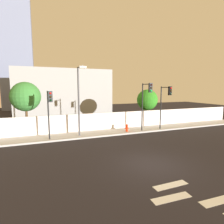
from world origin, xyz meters
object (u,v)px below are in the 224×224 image
object	(u,v)px
street_lamp_curbside	(79,96)
roadside_tree_leftmost	(25,97)
traffic_light_left	(49,105)
traffic_light_center	(147,97)
fire_hydrant	(127,127)
traffic_light_right	(166,98)
roadside_tree_midleft	(147,100)

from	to	relation	value
street_lamp_curbside	roadside_tree_leftmost	xyz separation A→B (m)	(-4.65, 3.36, -0.15)
traffic_light_left	roadside_tree_leftmost	size ratio (longest dim) A/B	0.81
traffic_light_center	fire_hydrant	xyz separation A→B (m)	(-1.70, 0.90, -3.19)
traffic_light_right	fire_hydrant	bearing A→B (deg)	168.52
traffic_light_right	street_lamp_curbside	distance (m)	9.00
traffic_light_right	roadside_tree_leftmost	world-z (taller)	roadside_tree_leftmost
traffic_light_left	roadside_tree_leftmost	xyz separation A→B (m)	(-2.05, 3.82, 0.51)
traffic_light_left	fire_hydrant	bearing A→B (deg)	5.15
traffic_light_right	street_lamp_curbside	xyz separation A→B (m)	(-8.97, 0.61, 0.37)
traffic_light_left	traffic_light_right	distance (m)	11.58
traffic_light_left	roadside_tree_midleft	size ratio (longest dim) A/B	0.95
roadside_tree_midleft	traffic_light_right	bearing A→B (deg)	-93.67
traffic_light_left	traffic_light_right	world-z (taller)	traffic_light_right
street_lamp_curbside	fire_hydrant	xyz separation A→B (m)	(4.90, 0.21, -3.34)
traffic_light_right	fire_hydrant	size ratio (longest dim) A/B	6.15
street_lamp_curbside	roadside_tree_leftmost	world-z (taller)	street_lamp_curbside
fire_hydrant	traffic_light_left	bearing A→B (deg)	-174.85
traffic_light_left	street_lamp_curbside	bearing A→B (deg)	10.07
fire_hydrant	street_lamp_curbside	bearing A→B (deg)	-177.51
street_lamp_curbside	fire_hydrant	bearing A→B (deg)	2.49
traffic_light_center	street_lamp_curbside	size ratio (longest dim) A/B	0.78
roadside_tree_leftmost	roadside_tree_midleft	distance (m)	13.89
roadside_tree_leftmost	roadside_tree_midleft	bearing A→B (deg)	0.00
traffic_light_center	street_lamp_curbside	bearing A→B (deg)	174.07
street_lamp_curbside	fire_hydrant	size ratio (longest dim) A/B	8.41
fire_hydrant	roadside_tree_midleft	bearing A→B (deg)	35.96
street_lamp_curbside	roadside_tree_midleft	distance (m)	9.85
traffic_light_center	traffic_light_right	world-z (taller)	traffic_light_center
street_lamp_curbside	fire_hydrant	world-z (taller)	street_lamp_curbside
traffic_light_right	roadside_tree_leftmost	bearing A→B (deg)	163.76
traffic_light_left	traffic_light_center	bearing A→B (deg)	-1.39
traffic_light_center	traffic_light_right	xyz separation A→B (m)	(2.37, 0.07, -0.22)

